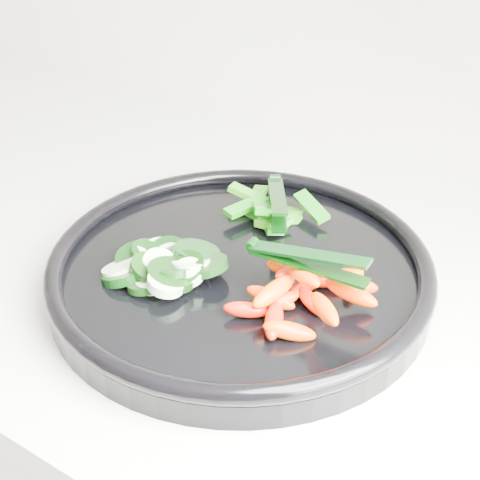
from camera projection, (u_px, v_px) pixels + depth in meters
The scene contains 6 objects.
veggie_tray at pixel (240, 270), 0.65m from camera, with size 0.47×0.47×0.04m.
cucumber_pile at pixel (164, 264), 0.64m from camera, with size 0.12×0.11×0.04m.
carrot_pile at pixel (306, 292), 0.59m from camera, with size 0.12×0.14×0.05m.
pepper_pile at pixel (270, 211), 0.72m from camera, with size 0.12×0.09×0.04m.
tong_carrot at pixel (304, 259), 0.57m from camera, with size 0.11×0.02×0.02m.
tong_pepper at pixel (277, 199), 0.71m from camera, with size 0.07×0.10×0.02m.
Camera 1 is at (0.91, 1.20, 1.33)m, focal length 50.00 mm.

